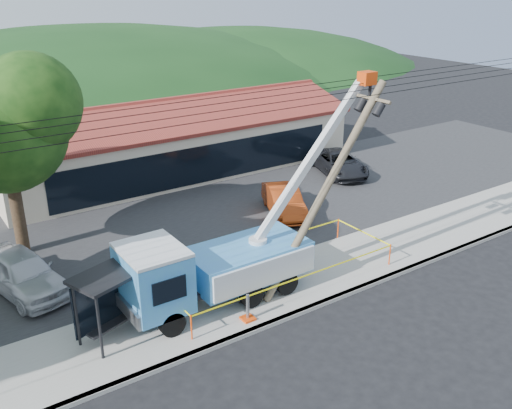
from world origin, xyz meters
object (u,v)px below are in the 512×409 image
object	(u,v)px
utility_truck	(213,265)
bus_shelter	(109,289)
leaning_pole	(330,180)
car_silver	(25,293)
car_dark	(338,175)
car_red	(284,215)

from	to	relation	value
utility_truck	bus_shelter	size ratio (longest dim) A/B	3.73
leaning_pole	car_silver	bearing A→B (deg)	149.98
utility_truck	car_dark	distance (m)	16.68
bus_shelter	car_silver	size ratio (longest dim) A/B	0.59
leaning_pole	bus_shelter	distance (m)	9.04
car_red	car_dark	distance (m)	7.45
car_red	bus_shelter	bearing A→B (deg)	-132.05
utility_truck	leaning_pole	distance (m)	5.51
car_silver	car_dark	world-z (taller)	car_silver
utility_truck	leaning_pole	size ratio (longest dim) A/B	1.37
utility_truck	car_red	bearing A→B (deg)	36.25
car_silver	utility_truck	bearing A→B (deg)	-54.00
car_red	utility_truck	bearing A→B (deg)	-120.84
utility_truck	car_silver	world-z (taller)	utility_truck
bus_shelter	utility_truck	bearing A→B (deg)	-20.63
leaning_pole	bus_shelter	world-z (taller)	leaning_pole
car_silver	car_red	distance (m)	13.18
car_red	car_silver	bearing A→B (deg)	-154.97
leaning_pole	car_dark	world-z (taller)	leaning_pole
bus_shelter	car_red	distance (m)	12.70
car_red	car_dark	world-z (taller)	car_red
bus_shelter	car_dark	world-z (taller)	bus_shelter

